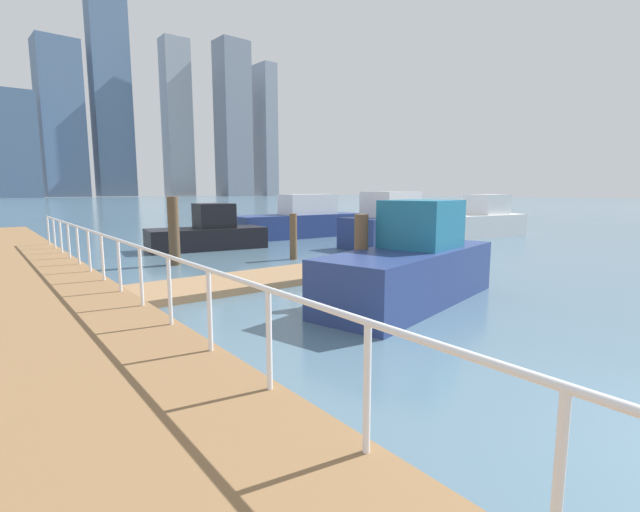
# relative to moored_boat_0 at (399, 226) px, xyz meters

# --- Properties ---
(ground_plane) EXTENTS (300.00, 300.00, 0.00)m
(ground_plane) POSITION_rel_moored_boat_0_xyz_m (-9.38, 6.62, -0.87)
(ground_plane) COLOR slate
(floating_dock) EXTENTS (12.45, 2.00, 0.18)m
(floating_dock) POSITION_rel_moored_boat_0_xyz_m (-6.65, -3.21, -0.78)
(floating_dock) COLOR #93704C
(floating_dock) RESTS_ON ground_plane
(boardwalk_railing) EXTENTS (0.06, 24.47, 1.08)m
(boardwalk_railing) POSITION_rel_moored_boat_0_xyz_m (-12.53, -6.11, 0.35)
(boardwalk_railing) COLOR white
(boardwalk_railing) RESTS_ON boardwalk
(dock_piling_0) EXTENTS (0.35, 0.35, 2.22)m
(dock_piling_0) POSITION_rel_moored_boat_0_xyz_m (-9.62, 0.98, 0.24)
(dock_piling_0) COLOR brown
(dock_piling_0) RESTS_ON ground_plane
(dock_piling_1) EXTENTS (0.30, 0.30, 1.92)m
(dock_piling_1) POSITION_rel_moored_boat_0_xyz_m (-8.15, -6.35, 0.08)
(dock_piling_1) COLOR brown
(dock_piling_1) RESTS_ON ground_plane
(dock_piling_2) EXTENTS (0.28, 0.28, 1.86)m
(dock_piling_2) POSITION_rel_moored_boat_0_xyz_m (-5.18, -6.15, 0.06)
(dock_piling_2) COLOR #473826
(dock_piling_2) RESTS_ON ground_plane
(dock_piling_3) EXTENTS (0.26, 0.26, 1.62)m
(dock_piling_3) POSITION_rel_moored_boat_0_xyz_m (-5.85, -0.38, -0.06)
(dock_piling_3) COLOR brown
(dock_piling_3) RESTS_ON ground_plane
(moored_boat_0) EXTENTS (5.79, 2.32, 2.36)m
(moored_boat_0) POSITION_rel_moored_boat_0_xyz_m (0.00, 0.00, 0.00)
(moored_boat_0) COLOR navy
(moored_boat_0) RESTS_ON ground_plane
(moored_boat_1) EXTENTS (5.36, 2.89, 2.21)m
(moored_boat_1) POSITION_rel_moored_boat_0_xyz_m (-7.30, -7.05, -0.09)
(moored_boat_1) COLOR navy
(moored_boat_1) RESTS_ON ground_plane
(moored_boat_3) EXTENTS (6.99, 2.08, 2.21)m
(moored_boat_3) POSITION_rel_moored_boat_0_xyz_m (-1.22, 5.71, -0.04)
(moored_boat_3) COLOR navy
(moored_boat_3) RESTS_ON ground_plane
(moored_boat_4) EXTENTS (4.92, 2.54, 1.88)m
(moored_boat_4) POSITION_rel_moored_boat_0_xyz_m (-7.04, 4.15, -0.23)
(moored_boat_4) COLOR black
(moored_boat_4) RESTS_ON ground_plane
(moored_boat_5) EXTENTS (5.13, 2.57, 2.20)m
(moored_boat_5) POSITION_rel_moored_boat_0_xyz_m (6.57, 0.15, -0.07)
(moored_boat_5) COLOR white
(moored_boat_5) RESTS_ON ground_plane
(skyline_tower_2) EXTENTS (13.31, 12.31, 32.67)m
(skyline_tower_2) POSITION_rel_moored_boat_0_xyz_m (-1.86, 160.05, 15.46)
(skyline_tower_2) COLOR slate
(skyline_tower_2) RESTS_ON ground_plane
(skyline_tower_3) EXTENTS (14.20, 12.40, 53.10)m
(skyline_tower_3) POSITION_rel_moored_boat_0_xyz_m (13.31, 169.99, 25.67)
(skyline_tower_3) COLOR slate
(skyline_tower_3) RESTS_ON ground_plane
(skyline_tower_4) EXTENTS (13.67, 8.02, 88.08)m
(skyline_tower_4) POSITION_rel_moored_boat_0_xyz_m (30.74, 172.01, 43.17)
(skyline_tower_4) COLOR slate
(skyline_tower_4) RESTS_ON ground_plane
(skyline_tower_5) EXTENTS (9.81, 7.93, 58.56)m
(skyline_tower_5) POSITION_rel_moored_boat_0_xyz_m (51.60, 161.92, 28.41)
(skyline_tower_5) COLOR #8C939E
(skyline_tower_5) RESTS_ON ground_plane
(skyline_tower_6) EXTENTS (12.56, 10.88, 60.27)m
(skyline_tower_6) POSITION_rel_moored_boat_0_xyz_m (72.45, 156.21, 29.26)
(skyline_tower_6) COLOR slate
(skyline_tower_6) RESTS_ON ground_plane
(skyline_tower_7) EXTENTS (6.62, 12.86, 54.66)m
(skyline_tower_7) POSITION_rel_moored_boat_0_xyz_m (88.73, 159.63, 26.46)
(skyline_tower_7) COLOR gray
(skyline_tower_7) RESTS_ON ground_plane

